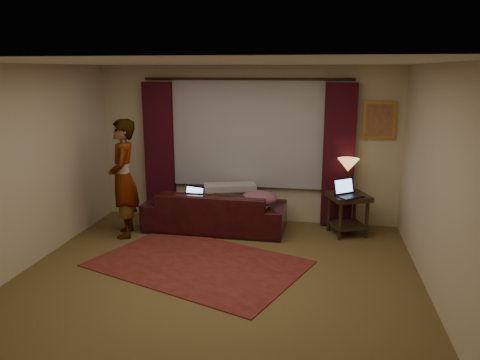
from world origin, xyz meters
name	(u,v)px	position (x,y,z in m)	size (l,w,h in m)	color
floor	(215,282)	(0.00, 0.00, -0.01)	(5.00, 5.00, 0.01)	brown
ceiling	(212,62)	(0.00, 0.00, 2.60)	(5.00, 5.00, 0.02)	silver
wall_back	(247,145)	(0.00, 2.50, 1.30)	(5.00, 0.02, 2.60)	#C2B596
wall_front	(127,264)	(0.00, -2.50, 1.30)	(5.00, 0.02, 2.60)	#C2B596
wall_left	(19,170)	(-2.50, 0.00, 1.30)	(0.02, 5.00, 2.60)	#C2B596
wall_right	(442,187)	(2.50, 0.00, 1.30)	(0.02, 5.00, 2.60)	#C2B596
sheer_curtain	(247,133)	(0.00, 2.44, 1.50)	(2.50, 0.05, 1.80)	#9C9CA3
drape_left	(160,150)	(-1.50, 2.39, 1.18)	(0.50, 0.14, 2.30)	#330A13
drape_right	(339,156)	(1.50, 2.39, 1.18)	(0.50, 0.14, 2.30)	#330A13
curtain_rod	(246,79)	(0.00, 2.39, 2.38)	(0.04, 0.04, 3.40)	#301E10
picture_frame	(379,120)	(2.10, 2.47, 1.75)	(0.50, 0.04, 0.60)	#BE8735
sofa	(215,202)	(-0.42, 1.88, 0.45)	(2.24, 0.97, 0.90)	black
throw_blanket	(230,172)	(-0.22, 2.08, 0.91)	(0.84, 0.34, 0.10)	#9B9993
clothing_pile	(259,199)	(0.30, 1.77, 0.57)	(0.57, 0.44, 0.24)	#754454
laptop_sofa	(190,196)	(-0.80, 1.75, 0.58)	(0.35, 0.38, 0.25)	black
area_rug	(198,264)	(-0.34, 0.47, 0.01)	(2.66, 1.77, 0.01)	maroon
end_table	(348,214)	(1.67, 2.00, 0.32)	(0.56, 0.56, 0.65)	black
tiffany_lamp	(348,175)	(1.64, 2.14, 0.92)	(0.33, 0.33, 0.53)	olive
laptop_table	(350,188)	(1.67, 1.84, 0.78)	(0.37, 0.40, 0.27)	black
person	(123,179)	(-1.73, 1.38, 0.91)	(0.53, 0.53, 1.82)	#9B9993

